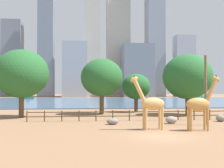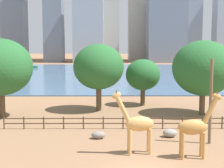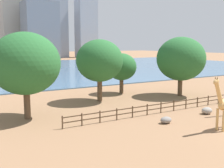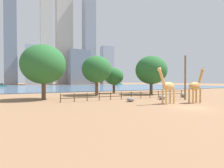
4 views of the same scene
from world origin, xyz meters
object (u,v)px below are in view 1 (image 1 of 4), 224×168
(giraffe_companion, at_px, (151,104))
(tree_center_broad, at_px, (188,77))
(tree_right_tall, at_px, (22,74))
(boulder_by_pole, at_px, (221,118))
(boulder_near_fence, at_px, (171,120))
(tree_left_large, at_px, (136,87))
(giraffe_tall, at_px, (200,104))
(boat_ferry, at_px, (198,96))
(boulder_small, at_px, (112,121))
(utility_pole, at_px, (206,90))
(tree_left_small, at_px, (102,78))
(boat_sailboat, at_px, (29,98))

(giraffe_companion, bearing_deg, tree_center_broad, -128.73)
(tree_right_tall, bearing_deg, boulder_by_pole, -16.62)
(boulder_near_fence, bearing_deg, tree_left_large, 93.36)
(boulder_by_pole, relative_size, tree_center_broad, 0.12)
(boulder_by_pole, xyz_separation_m, tree_center_broad, (-0.68, 9.01, 5.39))
(giraffe_tall, relative_size, boat_ferry, 0.78)
(boulder_small, xyz_separation_m, tree_right_tall, (-11.73, 9.16, 5.68))
(giraffe_tall, bearing_deg, tree_left_large, 91.65)
(giraffe_tall, distance_m, boulder_near_fence, 6.38)
(giraffe_companion, relative_size, boulder_by_pole, 4.68)
(utility_pole, bearing_deg, tree_left_small, 124.22)
(tree_right_tall, bearing_deg, giraffe_tall, -37.12)
(tree_left_small, bearing_deg, giraffe_tall, -67.16)
(giraffe_companion, relative_size, tree_right_tall, 0.56)
(giraffe_companion, height_order, tree_right_tall, tree_right_tall)
(tree_right_tall, relative_size, boat_ferry, 1.40)
(giraffe_companion, bearing_deg, tree_right_tall, -49.61)
(utility_pole, relative_size, boat_sailboat, 1.84)
(boulder_by_pole, relative_size, tree_left_small, 0.13)
(tree_left_large, relative_size, tree_center_broad, 0.72)
(tree_left_large, distance_m, tree_right_tall, 19.35)
(boulder_near_fence, distance_m, tree_left_large, 17.27)
(giraffe_companion, distance_m, tree_right_tall, 20.53)
(boulder_small, distance_m, tree_center_broad, 17.35)
(tree_right_tall, bearing_deg, utility_pole, -26.47)
(utility_pole, height_order, boulder_near_fence, utility_pole)
(giraffe_tall, xyz_separation_m, utility_pole, (2.28, 3.87, 1.29))
(boulder_near_fence, height_order, boat_ferry, boat_ferry)
(utility_pole, relative_size, boulder_near_fence, 5.58)
(giraffe_companion, bearing_deg, tree_left_small, -85.91)
(boulder_near_fence, height_order, tree_left_small, tree_left_small)
(tree_center_broad, height_order, tree_left_small, tree_center_broad)
(giraffe_companion, distance_m, tree_center_broad, 18.08)
(boat_ferry, bearing_deg, boulder_by_pole, -136.90)
(tree_left_large, distance_m, boat_sailboat, 79.64)
(tree_left_large, xyz_separation_m, boat_ferry, (45.10, 82.34, -3.22))
(giraffe_tall, xyz_separation_m, tree_left_small, (-7.99, 18.97, 3.31))
(giraffe_companion, xyz_separation_m, tree_left_small, (-3.63, 17.94, 3.31))
(giraffe_tall, relative_size, boulder_near_fence, 3.90)
(boulder_small, bearing_deg, tree_left_large, 71.59)
(giraffe_companion, distance_m, boulder_by_pole, 11.87)
(giraffe_tall, relative_size, tree_left_large, 0.79)
(tree_right_tall, height_order, boat_ferry, tree_right_tall)
(tree_right_tall, height_order, tree_left_small, tree_right_tall)
(tree_right_tall, distance_m, tree_left_small, 12.14)
(boulder_small, relative_size, boat_sailboat, 0.31)
(utility_pole, distance_m, tree_left_small, 18.38)
(boulder_by_pole, xyz_separation_m, tree_left_large, (-7.42, 15.56, 3.96))
(boulder_near_fence, relative_size, tree_left_large, 0.20)
(boulder_near_fence, xyz_separation_m, tree_left_small, (-7.13, 12.99, 5.37))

